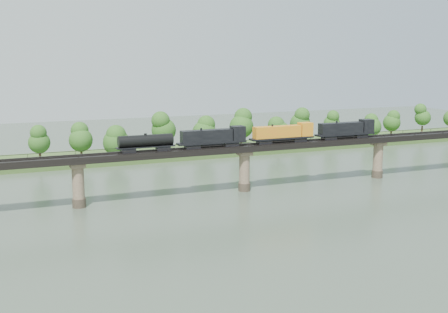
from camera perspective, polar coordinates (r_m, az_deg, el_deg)
name	(u,v)px	position (r m, az deg, el deg)	size (l,w,h in m)	color
ground	(307,224)	(113.50, 8.39, -6.80)	(400.00, 400.00, 0.00)	#364435
far_bank	(177,152)	(189.35, -4.83, 0.42)	(300.00, 24.00, 1.60)	#314E1F
bridge	(244,169)	(137.93, 2.08, -1.29)	(236.00, 30.00, 11.50)	#473A2D
bridge_superstructure	(245,144)	(136.80, 2.10, 1.31)	(220.00, 4.90, 0.75)	black
far_treeline	(156,132)	(181.58, -6.91, 2.52)	(289.06, 17.54, 13.60)	#382619
freight_train	(260,135)	(138.26, 3.66, 2.21)	(68.85, 2.68, 4.74)	black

